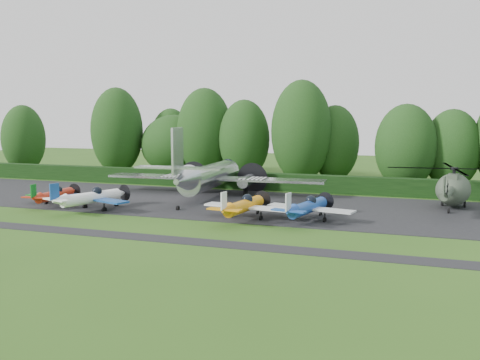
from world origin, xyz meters
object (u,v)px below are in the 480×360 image
(light_plane_orange, at_px, (244,206))
(light_plane_blue, at_px, (308,207))
(light_plane_red, at_px, (55,195))
(transport_plane, at_px, (209,176))
(light_plane_white, at_px, (91,197))
(helicopter, at_px, (453,186))

(light_plane_orange, relative_size, light_plane_blue, 1.01)
(light_plane_blue, bearing_deg, light_plane_red, 169.32)
(light_plane_red, bearing_deg, light_plane_orange, 1.82)
(light_plane_red, bearing_deg, light_plane_blue, 4.79)
(transport_plane, relative_size, light_plane_blue, 3.13)
(transport_plane, height_order, light_plane_red, transport_plane)
(transport_plane, height_order, light_plane_white, transport_plane)
(light_plane_red, xyz_separation_m, light_plane_white, (5.08, -1.24, 0.19))
(light_plane_red, bearing_deg, light_plane_white, -10.17)
(light_plane_blue, relative_size, helicopter, 0.56)
(transport_plane, height_order, helicopter, transport_plane)
(transport_plane, distance_m, light_plane_white, 13.84)
(light_plane_orange, height_order, light_plane_blue, light_plane_orange)
(light_plane_white, bearing_deg, light_plane_orange, -16.20)
(light_plane_red, relative_size, helicopter, 0.49)
(light_plane_white, height_order, helicopter, helicopter)
(transport_plane, xyz_separation_m, light_plane_blue, (13.21, -10.17, -1.02))
(light_plane_orange, xyz_separation_m, helicopter, (17.05, 11.92, 0.89))
(light_plane_red, height_order, light_plane_orange, light_plane_orange)
(helicopter, bearing_deg, light_plane_orange, -152.86)
(transport_plane, relative_size, light_plane_red, 3.57)
(transport_plane, relative_size, helicopter, 1.75)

